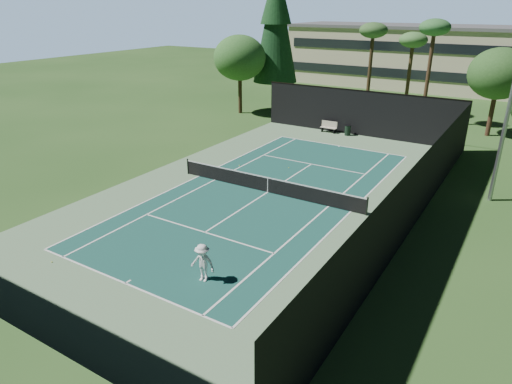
{
  "coord_description": "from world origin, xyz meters",
  "views": [
    {
      "loc": [
        13.29,
        -22.85,
        10.94
      ],
      "look_at": [
        1.0,
        -3.0,
        1.3
      ],
      "focal_mm": 32.0,
      "sensor_mm": 36.0,
      "label": 1
    }
  ],
  "objects_px": {
    "tennis_ball_d": "(241,157)",
    "player": "(203,263)",
    "tennis_ball_c": "(289,168)",
    "tennis_ball_b": "(239,166)",
    "tennis_net": "(268,184)",
    "tennis_ball_a": "(52,262)",
    "park_bench": "(329,126)",
    "trash_bin": "(348,130)"
  },
  "relations": [
    {
      "from": "tennis_ball_d",
      "to": "player",
      "type": "bearing_deg",
      "value": -61.96
    },
    {
      "from": "tennis_ball_c",
      "to": "tennis_ball_d",
      "type": "height_order",
      "value": "tennis_ball_c"
    },
    {
      "from": "tennis_ball_b",
      "to": "tennis_ball_c",
      "type": "relative_size",
      "value": 1.09
    },
    {
      "from": "tennis_net",
      "to": "tennis_ball_a",
      "type": "relative_size",
      "value": 202.94
    },
    {
      "from": "tennis_ball_d",
      "to": "park_bench",
      "type": "bearing_deg",
      "value": 75.06
    },
    {
      "from": "tennis_ball_a",
      "to": "tennis_ball_d",
      "type": "height_order",
      "value": "same"
    },
    {
      "from": "tennis_ball_a",
      "to": "trash_bin",
      "type": "relative_size",
      "value": 0.07
    },
    {
      "from": "tennis_net",
      "to": "tennis_ball_d",
      "type": "relative_size",
      "value": 204.32
    },
    {
      "from": "tennis_ball_b",
      "to": "park_bench",
      "type": "relative_size",
      "value": 0.05
    },
    {
      "from": "tennis_ball_a",
      "to": "player",
      "type": "bearing_deg",
      "value": 20.17
    },
    {
      "from": "tennis_ball_c",
      "to": "trash_bin",
      "type": "height_order",
      "value": "trash_bin"
    },
    {
      "from": "park_bench",
      "to": "trash_bin",
      "type": "xyz_separation_m",
      "value": [
        1.87,
        -0.11,
        -0.07
      ]
    },
    {
      "from": "tennis_ball_b",
      "to": "tennis_ball_d",
      "type": "relative_size",
      "value": 1.23
    },
    {
      "from": "tennis_ball_d",
      "to": "trash_bin",
      "type": "height_order",
      "value": "trash_bin"
    },
    {
      "from": "player",
      "to": "tennis_ball_a",
      "type": "height_order",
      "value": "player"
    },
    {
      "from": "tennis_ball_c",
      "to": "player",
      "type": "bearing_deg",
      "value": -75.97
    },
    {
      "from": "tennis_ball_b",
      "to": "park_bench",
      "type": "xyz_separation_m",
      "value": [
        1.72,
        12.24,
        0.51
      ]
    },
    {
      "from": "tennis_ball_b",
      "to": "tennis_net",
      "type": "bearing_deg",
      "value": -37.23
    },
    {
      "from": "tennis_net",
      "to": "tennis_ball_d",
      "type": "xyz_separation_m",
      "value": [
        -5.36,
        5.1,
        -0.53
      ]
    },
    {
      "from": "trash_bin",
      "to": "tennis_ball_b",
      "type": "bearing_deg",
      "value": -106.5
    },
    {
      "from": "park_bench",
      "to": "player",
      "type": "bearing_deg",
      "value": -78.38
    },
    {
      "from": "tennis_ball_c",
      "to": "park_bench",
      "type": "bearing_deg",
      "value": 98.25
    },
    {
      "from": "tennis_net",
      "to": "park_bench",
      "type": "distance_m",
      "value": 15.72
    },
    {
      "from": "player",
      "to": "tennis_ball_a",
      "type": "xyz_separation_m",
      "value": [
        -6.79,
        -2.5,
        -0.83
      ]
    },
    {
      "from": "tennis_ball_d",
      "to": "tennis_ball_a",
      "type": "bearing_deg",
      "value": -86.03
    },
    {
      "from": "tennis_net",
      "to": "trash_bin",
      "type": "height_order",
      "value": "tennis_net"
    },
    {
      "from": "park_bench",
      "to": "tennis_ball_a",
      "type": "bearing_deg",
      "value": -93.19
    },
    {
      "from": "tennis_ball_d",
      "to": "tennis_ball_c",
      "type": "bearing_deg",
      "value": -4.57
    },
    {
      "from": "tennis_ball_a",
      "to": "park_bench",
      "type": "xyz_separation_m",
      "value": [
        1.56,
        27.95,
        0.52
      ]
    },
    {
      "from": "player",
      "to": "tennis_ball_a",
      "type": "relative_size",
      "value": 27.22
    },
    {
      "from": "park_bench",
      "to": "trash_bin",
      "type": "bearing_deg",
      "value": -3.37
    },
    {
      "from": "tennis_ball_b",
      "to": "player",
      "type": "bearing_deg",
      "value": -62.23
    },
    {
      "from": "tennis_ball_b",
      "to": "park_bench",
      "type": "distance_m",
      "value": 12.37
    },
    {
      "from": "tennis_ball_a",
      "to": "tennis_ball_b",
      "type": "relative_size",
      "value": 0.82
    },
    {
      "from": "tennis_ball_b",
      "to": "tennis_ball_d",
      "type": "xyz_separation_m",
      "value": [
        -1.06,
        1.83,
        -0.01
      ]
    },
    {
      "from": "tennis_ball_b",
      "to": "tennis_ball_a",
      "type": "bearing_deg",
      "value": -89.41
    },
    {
      "from": "player",
      "to": "park_bench",
      "type": "xyz_separation_m",
      "value": [
        -5.23,
        25.46,
        -0.32
      ]
    },
    {
      "from": "tennis_net",
      "to": "trash_bin",
      "type": "bearing_deg",
      "value": 92.62
    },
    {
      "from": "tennis_ball_c",
      "to": "trash_bin",
      "type": "xyz_separation_m",
      "value": [
        0.31,
        10.65,
        0.44
      ]
    },
    {
      "from": "tennis_ball_a",
      "to": "trash_bin",
      "type": "xyz_separation_m",
      "value": [
        3.43,
        27.84,
        0.45
      ]
    },
    {
      "from": "tennis_ball_a",
      "to": "tennis_ball_b",
      "type": "height_order",
      "value": "tennis_ball_b"
    },
    {
      "from": "player",
      "to": "tennis_ball_c",
      "type": "bearing_deg",
      "value": 97.37
    }
  ]
}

